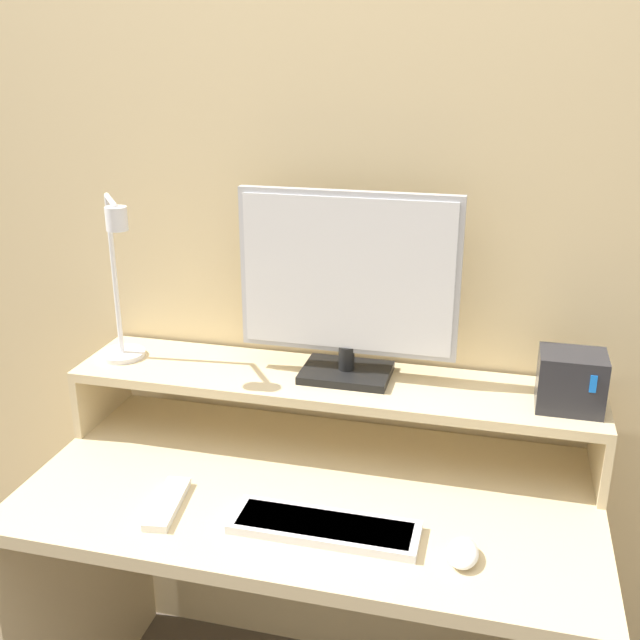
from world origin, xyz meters
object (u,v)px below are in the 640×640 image
at_px(desk_lamp, 119,291).
at_px(mouse, 463,553).
at_px(monitor, 348,284).
at_px(router_dock, 571,381).
at_px(remote_control, 167,504).
at_px(keyboard, 324,527).

xyz_separation_m(desk_lamp, mouse, (0.82, -0.31, -0.34)).
height_order(monitor, router_dock, monitor).
distance_m(desk_lamp, remote_control, 0.50).
bearing_deg(desk_lamp, remote_control, -51.36).
distance_m(desk_lamp, mouse, 0.94).
distance_m(monitor, router_dock, 0.51).
relative_size(monitor, router_dock, 3.65).
height_order(keyboard, remote_control, keyboard).
bearing_deg(remote_control, desk_lamp, 128.64).
xyz_separation_m(monitor, keyboard, (0.04, -0.35, -0.38)).
bearing_deg(keyboard, monitor, 95.83).
bearing_deg(router_dock, desk_lamp, -178.84).
bearing_deg(keyboard, mouse, -4.43).
xyz_separation_m(mouse, remote_control, (-0.59, 0.02, -0.01)).
xyz_separation_m(keyboard, remote_control, (-0.33, 0.00, -0.00)).
relative_size(monitor, keyboard, 1.33).
bearing_deg(mouse, desk_lamp, 159.29).
height_order(router_dock, remote_control, router_dock).
bearing_deg(keyboard, desk_lamp, 152.55).
xyz_separation_m(keyboard, mouse, (0.26, -0.02, 0.00)).
relative_size(router_dock, keyboard, 0.37).
distance_m(keyboard, remote_control, 0.33).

